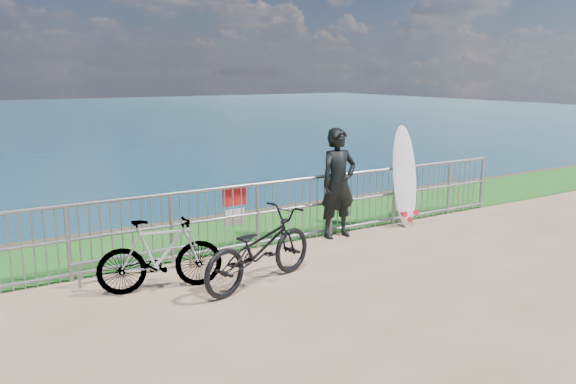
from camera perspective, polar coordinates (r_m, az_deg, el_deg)
grass_strip at (r=10.70m, az=-3.49°, el=-3.66°), size 120.00×120.00×0.00m
railing at (r=9.63m, az=-0.45°, el=-1.92°), size 10.06×0.10×1.13m
surfer at (r=9.98m, az=5.13°, el=0.89°), size 0.72×0.48×1.96m
surfboard at (r=10.97m, az=11.78°, el=1.22°), size 0.59×0.54×1.93m
bicycle_near at (r=7.80m, az=-2.95°, el=-5.73°), size 2.11×1.26×1.05m
bicycle_far at (r=7.78m, az=-12.83°, el=-6.23°), size 1.74×0.81×1.01m
bike_rack at (r=8.39m, az=-15.10°, el=-6.38°), size 1.81×0.05×0.38m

